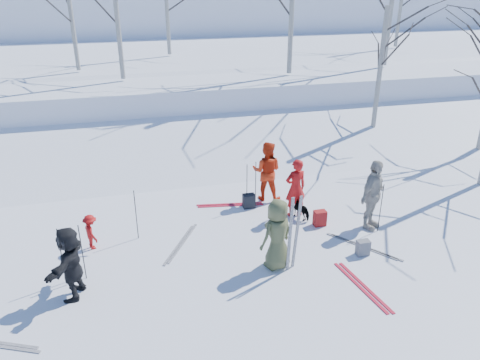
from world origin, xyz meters
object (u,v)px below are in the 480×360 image
object	(u,v)px
skier_red_seated	(91,232)
dog	(302,209)
skier_cream_east	(373,195)
backpack_red	(320,218)
skier_redor_behind	(267,171)
skier_red_north	(296,188)
backpack_dark	(249,201)
skier_olive_center	(277,234)
skier_grey_west	(70,263)
backpack_grey	(363,248)

from	to	relation	value
skier_red_seated	dog	bearing A→B (deg)	-109.68
skier_cream_east	backpack_red	size ratio (longest dim) A/B	4.52
skier_redor_behind	skier_red_north	bearing A→B (deg)	137.30
dog	backpack_red	xyz separation A→B (m)	(0.32, -0.51, -0.06)
skier_red_seated	backpack_dark	world-z (taller)	skier_red_seated
backpack_dark	skier_olive_center	bearing A→B (deg)	-93.00
backpack_red	skier_cream_east	bearing A→B (deg)	-19.29
skier_red_north	backpack_dark	bearing A→B (deg)	-40.85
skier_redor_behind	skier_grey_west	xyz separation A→B (m)	(-5.20, -3.35, -0.09)
skier_redor_behind	backpack_red	distance (m)	2.19
skier_cream_east	backpack_grey	world-z (taller)	skier_cream_east
skier_olive_center	skier_cream_east	bearing A→B (deg)	176.87
dog	backpack_red	size ratio (longest dim) A/B	1.53
backpack_dark	skier_red_north	bearing A→B (deg)	-34.48
skier_red_north	dog	size ratio (longest dim) A/B	2.58
skier_cream_east	backpack_dark	distance (m)	3.44
skier_redor_behind	skier_grey_west	distance (m)	6.19
skier_grey_west	skier_red_seated	bearing A→B (deg)	-171.47
backpack_red	skier_red_north	bearing A→B (deg)	123.03
skier_olive_center	backpack_red	distance (m)	2.38
skier_cream_east	backpack_red	world-z (taller)	skier_cream_east
skier_red_seated	skier_grey_west	distance (m)	1.86
skier_cream_east	backpack_dark	bearing A→B (deg)	110.52
skier_redor_behind	dog	world-z (taller)	skier_redor_behind
skier_grey_west	backpack_dark	size ratio (longest dim) A/B	4.01
skier_redor_behind	skier_cream_east	size ratio (longest dim) A/B	0.94
skier_red_north	backpack_red	xyz separation A→B (m)	(0.46, -0.70, -0.62)
backpack_dark	skier_grey_west	bearing A→B (deg)	-147.10
dog	skier_redor_behind	bearing A→B (deg)	-93.50
skier_red_north	skier_cream_east	bearing A→B (deg)	139.69
skier_olive_center	skier_red_seated	bearing A→B (deg)	-47.73
skier_red_north	skier_redor_behind	size ratio (longest dim) A/B	0.93
skier_cream_east	skier_redor_behind	bearing A→B (deg)	97.69
skier_red_north	skier_red_seated	bearing A→B (deg)	-2.23
skier_cream_east	skier_olive_center	bearing A→B (deg)	165.17
backpack_grey	skier_redor_behind	bearing A→B (deg)	111.44
skier_red_north	dog	distance (m)	0.61
backpack_grey	skier_grey_west	bearing A→B (deg)	179.25
skier_redor_behind	backpack_red	world-z (taller)	skier_redor_behind
skier_red_seated	backpack_dark	size ratio (longest dim) A/B	2.24
skier_grey_west	backpack_dark	bearing A→B (deg)	140.63
skier_olive_center	backpack_dark	size ratio (longest dim) A/B	4.21
skier_cream_east	backpack_grey	distance (m)	1.59
skier_red_seated	backpack_red	world-z (taller)	skier_red_seated
skier_redor_behind	skier_red_seated	bearing A→B (deg)	43.25
skier_red_seated	backpack_grey	bearing A→B (deg)	-128.47
skier_cream_east	backpack_grey	size ratio (longest dim) A/B	4.99
skier_red_seated	skier_cream_east	xyz separation A→B (m)	(7.05, -0.74, 0.50)
skier_olive_center	skier_redor_behind	distance (m)	3.48
backpack_dark	skier_cream_east	bearing A→B (deg)	-34.16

